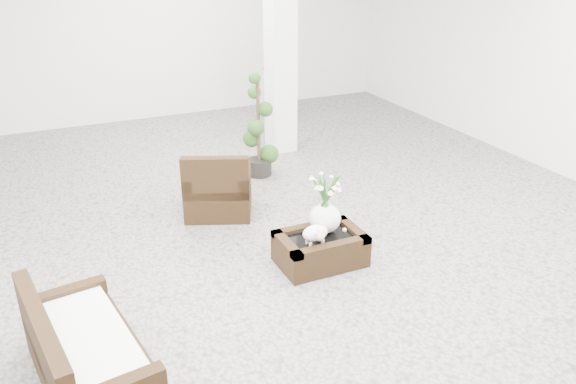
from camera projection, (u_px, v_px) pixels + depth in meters
name	position (u px, v px, depth m)	size (l,w,h in m)	color
ground	(284.00, 237.00, 6.76)	(11.00, 11.00, 0.00)	gray
column	(280.00, 41.00, 8.83)	(0.40, 0.40, 3.50)	white
coffee_table	(320.00, 250.00, 6.17)	(0.90, 0.60, 0.31)	#301F0E
sheep_figurine	(315.00, 235.00, 5.93)	(0.28, 0.23, 0.21)	white
planter_narcissus	(326.00, 197.00, 6.06)	(0.44, 0.44, 0.80)	white
tealight	(345.00, 230.00, 6.23)	(0.04, 0.04, 0.03)	white
armchair	(218.00, 181.00, 7.22)	(0.80, 0.77, 0.85)	#301F0E
loveseat	(88.00, 346.00, 4.38)	(1.45, 0.70, 0.77)	#301F0E
topiary	(258.00, 126.00, 8.22)	(0.40, 0.40, 1.49)	#224315
shopper	(275.00, 74.00, 10.55)	(0.66, 0.43, 1.80)	navy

